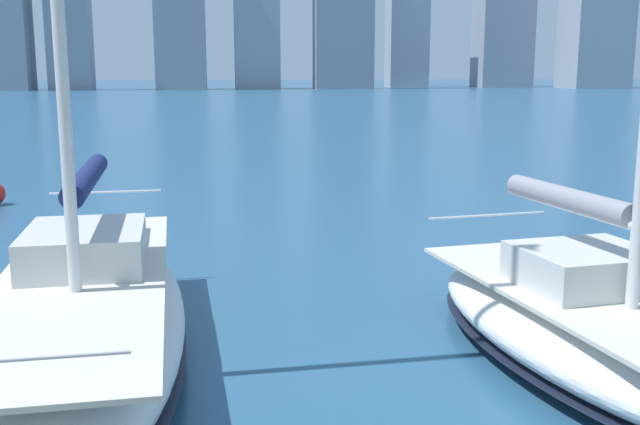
{
  "coord_description": "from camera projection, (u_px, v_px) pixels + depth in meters",
  "views": [
    {
      "loc": [
        1.45,
        2.95,
        4.02
      ],
      "look_at": [
        0.17,
        -6.47,
        2.2
      ],
      "focal_mm": 42.0,
      "sensor_mm": 36.0,
      "label": 1
    }
  ],
  "objects": [
    {
      "name": "sailboat_grey",
      "position": [
        601.0,
        323.0,
        10.19
      ],
      "size": [
        4.01,
        7.66,
        12.49
      ],
      "color": "white",
      "rests_on": "ground"
    },
    {
      "name": "sailboat_navy",
      "position": [
        85.0,
        314.0,
        10.24
      ],
      "size": [
        3.26,
        9.41,
        12.78
      ],
      "color": "white",
      "rests_on": "ground"
    }
  ]
}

